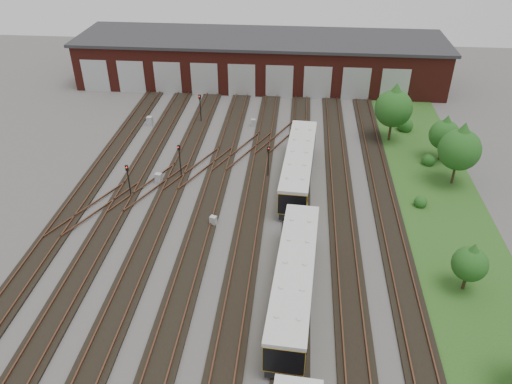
{
  "coord_description": "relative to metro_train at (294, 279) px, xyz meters",
  "views": [
    {
      "loc": [
        5.71,
        -29.24,
        25.45
      ],
      "look_at": [
        2.37,
        7.16,
        2.0
      ],
      "focal_mm": 35.0,
      "sensor_mm": 36.0,
      "label": 1
    }
  ],
  "objects": [
    {
      "name": "relay_cabinet_2",
      "position": [
        -7.06,
        8.15,
        -1.38
      ],
      "size": [
        0.65,
        0.6,
        0.89
      ],
      "primitive_type": "cube",
      "rotation": [
        0.0,
        0.0,
        -0.34
      ],
      "color": "#A6A8AB",
      "rests_on": "ground"
    },
    {
      "name": "bush_1",
      "position": [
        13.31,
        20.63,
        -1.15
      ],
      "size": [
        1.34,
        1.34,
        1.34
      ],
      "primitive_type": "sphere",
      "color": "#1D4915",
      "rests_on": "ground"
    },
    {
      "name": "track_network",
      "position": [
        -6.17,
        4.03,
        -1.72
      ],
      "size": [
        30.4,
        70.0,
        0.33
      ],
      "color": "black",
      "rests_on": "ground"
    },
    {
      "name": "tree_2",
      "position": [
        14.85,
        16.99,
        2.34
      ],
      "size": [
        3.91,
        3.91,
        6.48
      ],
      "color": "#2E2515",
      "rests_on": "ground"
    },
    {
      "name": "bush_0",
      "position": [
        11.08,
        12.73,
        -1.24
      ],
      "size": [
        1.17,
        1.17,
        1.17
      ],
      "primitive_type": "sphere",
      "color": "#1D4915",
      "rests_on": "ground"
    },
    {
      "name": "tree_3",
      "position": [
        12.2,
        2.11,
        0.84
      ],
      "size": [
        2.51,
        2.51,
        4.16
      ],
      "color": "#2E2515",
      "rests_on": "ground"
    },
    {
      "name": "bush_2",
      "position": [
        12.21,
        28.66,
        -0.93
      ],
      "size": [
        1.79,
        1.79,
        1.79
      ],
      "primitive_type": "sphere",
      "color": "#1D4915",
      "rests_on": "ground"
    },
    {
      "name": "relay_cabinet_1",
      "position": [
        -17.85,
        27.29,
        -1.28
      ],
      "size": [
        0.73,
        0.64,
        1.09
      ],
      "primitive_type": "cube",
      "rotation": [
        0.0,
        0.0,
        -0.14
      ],
      "color": "#A6A8AB",
      "rests_on": "ground"
    },
    {
      "name": "signal_mast_3",
      "position": [
        -2.98,
        16.59,
        0.31
      ],
      "size": [
        0.28,
        0.26,
        3.37
      ],
      "rotation": [
        0.0,
        0.0,
        0.25
      ],
      "color": "black",
      "rests_on": "ground"
    },
    {
      "name": "tree_0",
      "position": [
        10.0,
        25.88,
        2.51
      ],
      "size": [
        4.07,
        4.07,
        6.75
      ],
      "color": "#2E2515",
      "rests_on": "ground"
    },
    {
      "name": "relay_cabinet_4",
      "position": [
        0.5,
        20.36,
        -1.34
      ],
      "size": [
        0.62,
        0.54,
        0.96
      ],
      "primitive_type": "cube",
      "rotation": [
        0.0,
        0.0,
        -0.1
      ],
      "color": "#A6A8AB",
      "rests_on": "ground"
    },
    {
      "name": "metro_train",
      "position": [
        0.0,
        0.0,
        0.0
      ],
      "size": [
        3.42,
        46.26,
        2.92
      ],
      "rotation": [
        0.0,
        0.0,
        -0.06
      ],
      "color": "black",
      "rests_on": "ground"
    },
    {
      "name": "relay_cabinet_0",
      "position": [
        -13.47,
        14.53,
        -1.32
      ],
      "size": [
        0.69,
        0.61,
        1.01
      ],
      "primitive_type": "cube",
      "rotation": [
        0.0,
        0.0,
        -0.2
      ],
      "color": "#A6A8AB",
      "rests_on": "ground"
    },
    {
      "name": "signal_mast_1",
      "position": [
        -11.54,
        15.8,
        0.41
      ],
      "size": [
        0.31,
        0.29,
        3.51
      ],
      "rotation": [
        0.0,
        0.0,
        -0.41
      ],
      "color": "black",
      "rests_on": "ground"
    },
    {
      "name": "ground",
      "position": [
        -6.0,
        3.45,
        -1.83
      ],
      "size": [
        120.0,
        120.0,
        0.0
      ],
      "primitive_type": "plane",
      "color": "#4A4744",
      "rests_on": "ground"
    },
    {
      "name": "tree_1",
      "position": [
        14.68,
        21.77,
        1.44
      ],
      "size": [
        3.06,
        3.06,
        5.08
      ],
      "color": "#2E2515",
      "rests_on": "ground"
    },
    {
      "name": "signal_mast_0",
      "position": [
        -15.39,
        11.76,
        0.35
      ],
      "size": [
        0.3,
        0.28,
        3.4
      ],
      "rotation": [
        0.0,
        0.0,
        0.22
      ],
      "color": "black",
      "rests_on": "ground"
    },
    {
      "name": "grass_verge",
      "position": [
        13.0,
        13.45,
        -1.8
      ],
      "size": [
        8.0,
        55.0,
        0.05
      ],
      "primitive_type": "cube",
      "color": "#1F4517",
      "rests_on": "ground"
    },
    {
      "name": "maintenance_shed",
      "position": [
        -6.01,
        43.42,
        1.38
      ],
      "size": [
        51.0,
        12.5,
        6.35
      ],
      "color": "#571D15",
      "rests_on": "ground"
    },
    {
      "name": "relay_cabinet_3",
      "position": [
        -5.57,
        28.23,
        -1.39
      ],
      "size": [
        0.59,
        0.52,
        0.86
      ],
      "primitive_type": "cube",
      "rotation": [
        0.0,
        0.0,
        0.19
      ],
      "color": "#A6A8AB",
      "rests_on": "ground"
    },
    {
      "name": "signal_mast_2",
      "position": [
        -11.94,
        28.65,
        0.43
      ],
      "size": [
        0.29,
        0.27,
        3.53
      ],
      "rotation": [
        0.0,
        0.0,
        -0.09
      ],
      "color": "black",
      "rests_on": "ground"
    }
  ]
}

